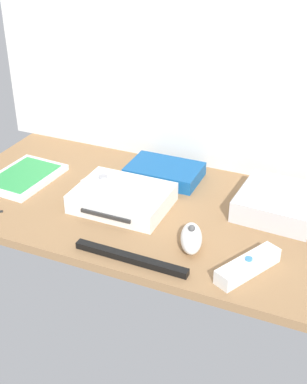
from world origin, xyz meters
The scene contains 10 objects.
ground_plane centered at (0.00, 0.00, -1.00)cm, with size 100.00×48.00×2.00cm, color #936D47.
back_wall centered at (0.00, 24.60, 32.00)cm, with size 110.00×1.20×64.00cm, color silver.
game_console centered at (-6.65, -2.49, 2.20)cm, with size 21.01×16.51×4.40cm.
mini_computer centered at (26.44, 8.87, 2.64)cm, with size 17.91×17.91×5.30cm.
game_case centered at (-34.93, -0.87, 0.76)cm, with size 14.75×19.81×1.56cm.
network_router centered at (-3.10, 13.97, 1.70)cm, with size 18.07×12.47×3.40cm.
remote_wand centered at (25.86, -14.54, 1.51)cm, with size 9.99×14.80×3.40cm.
remote_nunchuk centered at (13.10, -10.87, 2.04)cm, with size 7.52×10.90×5.10cm.
remote_classic_pad centered at (-7.65, -3.21, 5.41)cm, with size 15.77×10.86×2.40cm.
sensor_bar centered at (3.99, -20.28, 0.70)cm, with size 24.00×1.80×1.40cm, color black.
Camera 1 is at (41.22, -94.44, 63.55)cm, focal length 49.43 mm.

